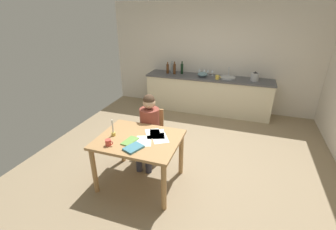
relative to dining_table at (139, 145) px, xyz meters
name	(u,v)px	position (x,y,z in m)	size (l,w,h in m)	color
ground_plane	(183,159)	(0.45, 0.81, -0.67)	(5.20, 5.20, 0.04)	#937F60
wall_back	(212,58)	(0.45, 3.41, 0.65)	(5.20, 0.12, 2.60)	silver
kitchen_counter	(207,94)	(0.45, 3.05, -0.19)	(3.07, 0.64, 0.90)	beige
dining_table	(139,145)	(0.00, 0.00, 0.00)	(1.16, 0.92, 0.76)	tan
chair_at_table	(152,132)	(-0.10, 0.70, -0.16)	(0.44, 0.44, 0.87)	tan
person_seated	(149,126)	(-0.09, 0.55, 0.03)	(0.35, 0.61, 1.19)	brown
coffee_mug	(108,143)	(-0.30, -0.30, 0.16)	(0.11, 0.08, 0.09)	#D84C3F
candlestick	(113,131)	(-0.38, -0.04, 0.18)	(0.06, 0.06, 0.25)	gold
book_magazine	(134,148)	(0.05, -0.27, 0.13)	(0.17, 0.24, 0.03)	teal
book_cookery	(130,141)	(-0.07, -0.12, 0.12)	(0.14, 0.25, 0.02)	#6CA148
paper_letter	(144,141)	(0.10, -0.05, 0.12)	(0.21, 0.30, 0.00)	white
paper_bill	(160,138)	(0.28, 0.10, 0.12)	(0.21, 0.30, 0.00)	white
paper_envelope	(153,134)	(0.14, 0.19, 0.12)	(0.21, 0.30, 0.00)	white
paper_receipt	(157,134)	(0.20, 0.20, 0.12)	(0.21, 0.30, 0.00)	white
sink_unit	(228,77)	(0.90, 3.06, 0.28)	(0.36, 0.36, 0.24)	#B2B7BC
bottle_oil	(168,69)	(-0.61, 3.06, 0.38)	(0.06, 0.06, 0.29)	#593319
bottle_vinegar	(172,68)	(-0.52, 3.14, 0.38)	(0.07, 0.07, 0.31)	#8C999E
bottle_wine_red	(174,69)	(-0.42, 3.05, 0.39)	(0.07, 0.07, 0.31)	#593319
bottle_sauce	(182,69)	(-0.25, 3.13, 0.39)	(0.07, 0.07, 0.32)	black
mixing_bowl	(202,74)	(0.30, 3.04, 0.31)	(0.24, 0.24, 0.11)	#668C99
stovetop_kettle	(255,77)	(1.51, 3.05, 0.35)	(0.18, 0.18, 0.22)	#B7BABF
wine_glass_near_sink	(212,71)	(0.51, 3.20, 0.36)	(0.07, 0.07, 0.15)	silver
wine_glass_by_kettle	(208,71)	(0.40, 3.20, 0.36)	(0.07, 0.07, 0.15)	silver
wine_glass_back_left	(204,71)	(0.31, 3.20, 0.36)	(0.07, 0.07, 0.15)	silver
wine_glass_back_right	(199,70)	(0.18, 3.20, 0.36)	(0.07, 0.07, 0.15)	silver
teacup_on_counter	(217,77)	(0.68, 2.90, 0.30)	(0.13, 0.09, 0.10)	#F2CC4C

